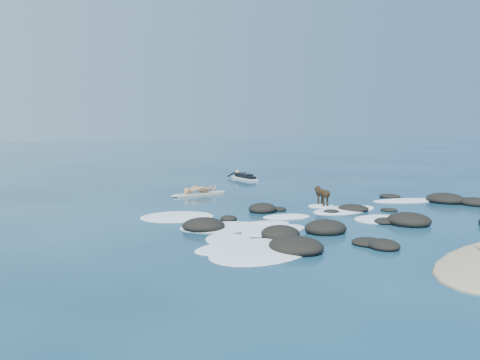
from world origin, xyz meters
TOP-DOWN VIEW (x-y plane):
  - ground at (0.00, 0.00)m, footprint 160.00×160.00m
  - reef_rocks at (-0.08, -2.16)m, footprint 12.72×7.76m
  - breaking_foam at (-3.09, -0.95)m, footprint 13.83×8.64m
  - standing_surfer_rig at (-1.76, 6.76)m, footprint 2.93×0.65m
  - paddling_surfer_rig at (3.72, 11.15)m, footprint 1.20×2.69m
  - dog at (0.54, 1.14)m, footprint 0.52×1.22m

SIDE VIEW (x-z plane):
  - ground at x=0.00m, z-range 0.00..0.00m
  - breaking_foam at x=-3.09m, z-range -0.05..0.07m
  - reef_rocks at x=-0.08m, z-range -0.15..0.36m
  - paddling_surfer_rig at x=3.72m, z-range -0.07..0.39m
  - dog at x=0.54m, z-range 0.13..0.92m
  - standing_surfer_rig at x=-1.76m, z-range -0.18..1.49m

